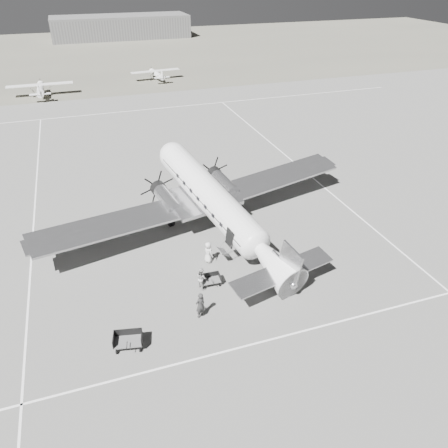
{
  "coord_description": "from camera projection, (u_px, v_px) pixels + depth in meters",
  "views": [
    {
      "loc": [
        -12.24,
        -32.52,
        21.41
      ],
      "look_at": [
        -2.08,
        -2.54,
        2.2
      ],
      "focal_mm": 35.0,
      "sensor_mm": 36.0,
      "label": 1
    }
  ],
  "objects": [
    {
      "name": "baggage_cart_near",
      "position": [
        211.0,
        280.0,
        33.35
      ],
      "size": [
        1.59,
        1.16,
        0.87
      ],
      "primitive_type": null,
      "rotation": [
        0.0,
        0.0,
        -0.05
      ],
      "color": "#5A5A5A",
      "rests_on": "ground"
    },
    {
      "name": "ground",
      "position": [
        236.0,
        227.0,
        40.79
      ],
      "size": [
        260.0,
        260.0,
        0.0
      ],
      "primitive_type": "plane",
      "color": "slate",
      "rests_on": "ground"
    },
    {
      "name": "light_plane_right",
      "position": [
        156.0,
        75.0,
        90.04
      ],
      "size": [
        11.06,
        9.35,
        2.12
      ],
      "primitive_type": null,
      "rotation": [
        0.0,
        0.0,
        0.11
      ],
      "color": "white",
      "rests_on": "ground"
    },
    {
      "name": "hangar_main",
      "position": [
        121.0,
        27.0,
        137.62
      ],
      "size": [
        42.0,
        14.0,
        6.6
      ],
      "color": "slate",
      "rests_on": "ground"
    },
    {
      "name": "taxi_line_right",
      "position": [
        348.0,
        207.0,
        44.08
      ],
      "size": [
        0.15,
        80.0,
        0.01
      ],
      "primitive_type": "cube",
      "color": "white",
      "rests_on": "ground"
    },
    {
      "name": "grass_infield",
      "position": [
        115.0,
        52.0,
        117.72
      ],
      "size": [
        260.0,
        90.0,
        0.01
      ],
      "primitive_type": "cube",
      "color": "#646254",
      "rests_on": "ground"
    },
    {
      "name": "ramp_agent",
      "position": [
        202.0,
        278.0,
        32.85
      ],
      "size": [
        0.86,
        1.0,
        1.76
      ],
      "primitive_type": "imported",
      "rotation": [
        0.0,
        0.0,
        1.82
      ],
      "color": "#ADADAB",
      "rests_on": "ground"
    },
    {
      "name": "dc3_airliner",
      "position": [
        217.0,
        205.0,
        38.23
      ],
      "size": [
        35.74,
        28.64,
        6.0
      ],
      "primitive_type": null,
      "rotation": [
        0.0,
        0.0,
        0.24
      ],
      "color": "#B1B1B3",
      "rests_on": "ground"
    },
    {
      "name": "light_plane_left",
      "position": [
        41.0,
        90.0,
        79.13
      ],
      "size": [
        11.69,
        9.51,
        2.41
      ],
      "primitive_type": null,
      "rotation": [
        0.0,
        0.0,
        0.01
      ],
      "color": "white",
      "rests_on": "ground"
    },
    {
      "name": "taxi_line_left",
      "position": [
        35.0,
        208.0,
        43.95
      ],
      "size": [
        0.15,
        60.0,
        0.01
      ],
      "primitive_type": "cube",
      "color": "white",
      "rests_on": "ground"
    },
    {
      "name": "taxi_line_horizon",
      "position": [
        154.0,
        109.0,
        73.18
      ],
      "size": [
        90.0,
        0.15,
        0.01
      ],
      "primitive_type": "cube",
      "color": "white",
      "rests_on": "ground"
    },
    {
      "name": "passenger",
      "position": [
        208.0,
        252.0,
        35.64
      ],
      "size": [
        0.92,
        1.08,
        1.87
      ],
      "primitive_type": "imported",
      "rotation": [
        0.0,
        0.0,
        2.0
      ],
      "color": "silver",
      "rests_on": "ground"
    },
    {
      "name": "taxi_line_near",
      "position": [
        308.0,
        330.0,
        29.45
      ],
      "size": [
        60.0,
        0.15,
        0.01
      ],
      "primitive_type": "cube",
      "color": "white",
      "rests_on": "ground"
    },
    {
      "name": "baggage_cart_far",
      "position": [
        128.0,
        341.0,
        27.87
      ],
      "size": [
        2.16,
        1.72,
        1.09
      ],
      "primitive_type": null,
      "rotation": [
        0.0,
        0.0,
        -0.2
      ],
      "color": "#5A5A5A",
      "rests_on": "ground"
    },
    {
      "name": "ground_crew",
      "position": [
        200.0,
        305.0,
        30.05
      ],
      "size": [
        0.87,
        0.72,
        2.05
      ],
      "primitive_type": "imported",
      "rotation": [
        0.0,
        0.0,
        3.49
      ],
      "color": "#2C2C2C",
      "rests_on": "ground"
    }
  ]
}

